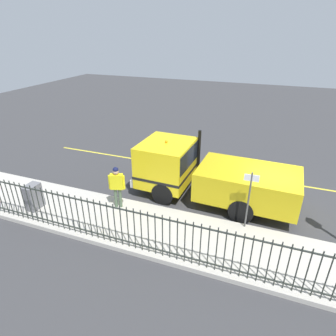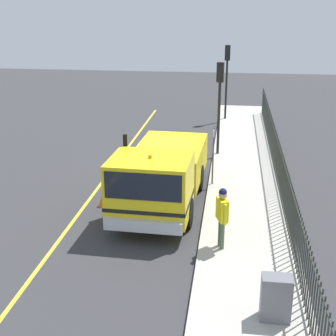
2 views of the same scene
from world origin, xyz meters
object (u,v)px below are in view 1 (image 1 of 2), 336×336
at_px(worker_standing, 117,183).
at_px(utility_cabinet, 33,197).
at_px(traffic_cone, 209,172).
at_px(street_sign, 249,194).
at_px(work_truck, 201,171).

bearing_deg(worker_standing, utility_cabinet, -176.32).
bearing_deg(traffic_cone, street_sign, 31.19).
bearing_deg(street_sign, worker_standing, -84.46).
relative_size(worker_standing, utility_cabinet, 1.71).
relative_size(work_truck, worker_standing, 3.84).
xyz_separation_m(work_truck, worker_standing, (2.16, -2.85, -0.01)).
xyz_separation_m(work_truck, utility_cabinet, (3.43, -5.96, -0.58)).
height_order(work_truck, utility_cabinet, work_truck).
distance_m(traffic_cone, street_sign, 4.44).
bearing_deg(worker_standing, street_sign, -12.97).
bearing_deg(work_truck, worker_standing, 129.32).
height_order(traffic_cone, street_sign, street_sign).
xyz_separation_m(utility_cabinet, street_sign, (-1.76, 8.11, 0.87)).
distance_m(worker_standing, traffic_cone, 5.07).
relative_size(traffic_cone, street_sign, 0.28).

